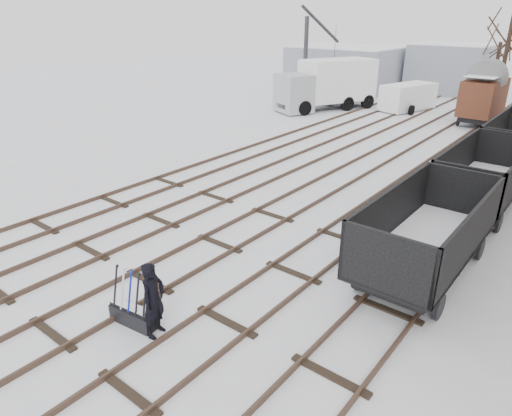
{
  "coord_description": "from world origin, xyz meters",
  "views": [
    {
      "loc": [
        9.46,
        -6.93,
        7.24
      ],
      "look_at": [
        0.76,
        4.03,
        1.2
      ],
      "focal_mm": 32.0,
      "sensor_mm": 36.0,
      "label": 1
    }
  ],
  "objects_px": {
    "crane": "(306,75)",
    "lorry": "(327,84)",
    "freight_wagon_a": "(426,245)",
    "box_van_wagon": "(483,96)",
    "worker": "(154,300)",
    "ground_frame": "(133,314)",
    "panel_van": "(408,97)"
  },
  "relations": [
    {
      "from": "box_van_wagon",
      "to": "panel_van",
      "type": "relative_size",
      "value": 0.88
    },
    {
      "from": "worker",
      "to": "box_van_wagon",
      "type": "bearing_deg",
      "value": -13.41
    },
    {
      "from": "crane",
      "to": "lorry",
      "type": "bearing_deg",
      "value": -20.22
    },
    {
      "from": "ground_frame",
      "to": "box_van_wagon",
      "type": "distance_m",
      "value": 28.92
    },
    {
      "from": "freight_wagon_a",
      "to": "box_van_wagon",
      "type": "xyz_separation_m",
      "value": [
        -3.99,
        21.95,
        1.01
      ]
    },
    {
      "from": "box_van_wagon",
      "to": "crane",
      "type": "relative_size",
      "value": 0.57
    },
    {
      "from": "panel_van",
      "to": "crane",
      "type": "bearing_deg",
      "value": -162.36
    },
    {
      "from": "worker",
      "to": "box_van_wagon",
      "type": "height_order",
      "value": "box_van_wagon"
    },
    {
      "from": "worker",
      "to": "crane",
      "type": "xyz_separation_m",
      "value": [
        -15.15,
        30.15,
        1.07
      ]
    },
    {
      "from": "freight_wagon_a",
      "to": "box_van_wagon",
      "type": "distance_m",
      "value": 22.33
    },
    {
      "from": "ground_frame",
      "to": "crane",
      "type": "bearing_deg",
      "value": 108.64
    },
    {
      "from": "ground_frame",
      "to": "worker",
      "type": "distance_m",
      "value": 1.03
    },
    {
      "from": "lorry",
      "to": "worker",
      "type": "bearing_deg",
      "value": -42.75
    },
    {
      "from": "box_van_wagon",
      "to": "lorry",
      "type": "distance_m",
      "value": 11.2
    },
    {
      "from": "worker",
      "to": "panel_van",
      "type": "bearing_deg",
      "value": -2.61
    },
    {
      "from": "box_van_wagon",
      "to": "lorry",
      "type": "bearing_deg",
      "value": -168.73
    },
    {
      "from": "freight_wagon_a",
      "to": "panel_van",
      "type": "relative_size",
      "value": 1.21
    },
    {
      "from": "box_van_wagon",
      "to": "panel_van",
      "type": "height_order",
      "value": "box_van_wagon"
    },
    {
      "from": "freight_wagon_a",
      "to": "crane",
      "type": "bearing_deg",
      "value": 129.43
    },
    {
      "from": "freight_wagon_a",
      "to": "lorry",
      "type": "height_order",
      "value": "lorry"
    },
    {
      "from": "ground_frame",
      "to": "box_van_wagon",
      "type": "bearing_deg",
      "value": 81.59
    },
    {
      "from": "freight_wagon_a",
      "to": "lorry",
      "type": "distance_m",
      "value": 24.97
    },
    {
      "from": "worker",
      "to": "freight_wagon_a",
      "type": "xyz_separation_m",
      "value": [
        4.04,
        6.81,
        -0.02
      ]
    },
    {
      "from": "box_van_wagon",
      "to": "crane",
      "type": "bearing_deg",
      "value": 175.67
    },
    {
      "from": "freight_wagon_a",
      "to": "box_van_wagon",
      "type": "height_order",
      "value": "box_van_wagon"
    },
    {
      "from": "lorry",
      "to": "crane",
      "type": "xyz_separation_m",
      "value": [
        -4.19,
        3.41,
        0.08
      ]
    },
    {
      "from": "ground_frame",
      "to": "lorry",
      "type": "distance_m",
      "value": 28.77
    },
    {
      "from": "ground_frame",
      "to": "worker",
      "type": "relative_size",
      "value": 0.76
    },
    {
      "from": "box_van_wagon",
      "to": "worker",
      "type": "bearing_deg",
      "value": -89.22
    },
    {
      "from": "ground_frame",
      "to": "lorry",
      "type": "xyz_separation_m",
      "value": [
        -10.21,
        26.85,
        1.68
      ]
    },
    {
      "from": "freight_wagon_a",
      "to": "box_van_wagon",
      "type": "bearing_deg",
      "value": 100.29
    },
    {
      "from": "ground_frame",
      "to": "panel_van",
      "type": "bearing_deg",
      "value": 92.48
    }
  ]
}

